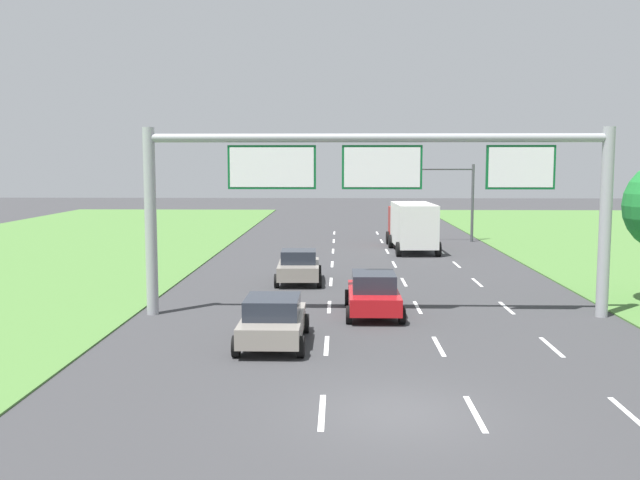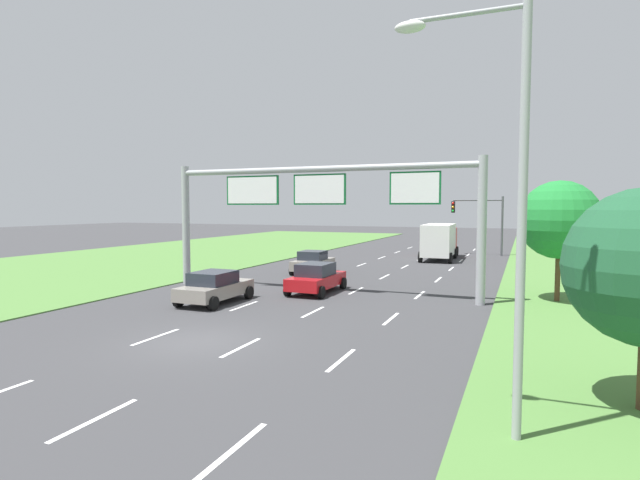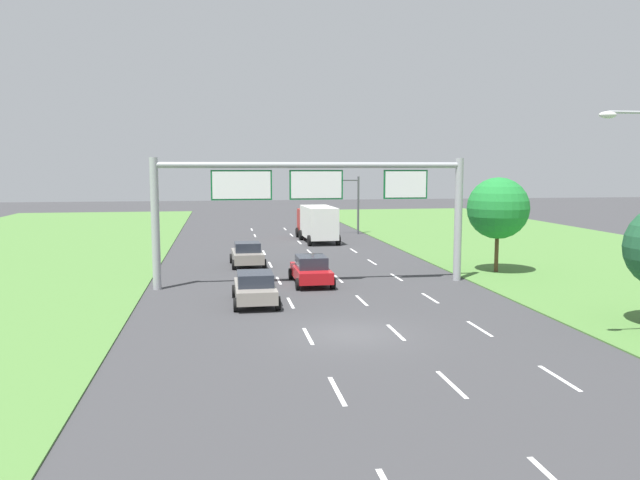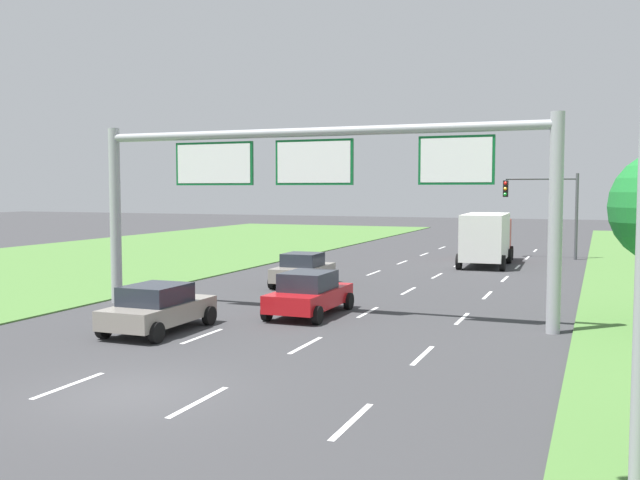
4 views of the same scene
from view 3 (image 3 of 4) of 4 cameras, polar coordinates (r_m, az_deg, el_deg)
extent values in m
plane|color=#38383A|center=(24.64, 2.98, -8.60)|extent=(200.00, 200.00, 0.00)
cube|color=white|center=(18.70, 1.57, -13.61)|extent=(0.14, 2.40, 0.01)
cube|color=white|center=(24.34, -1.09, -8.77)|extent=(0.14, 2.40, 0.01)
cube|color=white|center=(30.12, -2.71, -5.76)|extent=(0.14, 2.40, 0.01)
cube|color=white|center=(35.97, -3.79, -3.72)|extent=(0.14, 2.40, 0.01)
cube|color=white|center=(41.87, -4.57, -2.25)|extent=(0.14, 2.40, 0.01)
cube|color=white|center=(47.79, -5.15, -1.15)|extent=(0.14, 2.40, 0.01)
cube|color=white|center=(53.72, -5.60, -0.29)|extent=(0.14, 2.40, 0.01)
cube|color=white|center=(59.67, -5.96, 0.40)|extent=(0.14, 2.40, 0.01)
cube|color=white|center=(65.63, -6.26, 0.97)|extent=(0.14, 2.40, 0.01)
cube|color=white|center=(19.62, 11.92, -12.77)|extent=(0.14, 2.40, 0.01)
cube|color=white|center=(25.05, 6.94, -8.37)|extent=(0.14, 2.40, 0.01)
cube|color=white|center=(30.70, 3.83, -5.53)|extent=(0.14, 2.40, 0.01)
cube|color=white|center=(36.46, 1.70, -3.57)|extent=(0.14, 2.40, 0.01)
cube|color=white|center=(42.28, 0.17, -2.14)|extent=(0.14, 2.40, 0.01)
cube|color=white|center=(48.15, -0.99, -1.06)|extent=(0.14, 2.40, 0.01)
cube|color=white|center=(54.05, -1.90, -0.22)|extent=(0.14, 2.40, 0.01)
cube|color=white|center=(59.97, -2.62, 0.46)|extent=(0.14, 2.40, 0.01)
cube|color=white|center=(65.90, -3.22, 1.02)|extent=(0.14, 2.40, 0.01)
cube|color=white|center=(21.09, 21.02, -11.69)|extent=(0.14, 2.40, 0.01)
cube|color=white|center=(26.22, 14.38, -7.85)|extent=(0.14, 2.40, 0.01)
cube|color=white|center=(31.66, 10.04, -5.25)|extent=(0.14, 2.40, 0.01)
cube|color=white|center=(37.27, 7.01, -3.39)|extent=(0.14, 2.40, 0.01)
cube|color=white|center=(42.99, 4.78, -2.02)|extent=(0.14, 2.40, 0.01)
cube|color=white|center=(48.77, 3.08, -0.97)|extent=(0.14, 2.40, 0.01)
cube|color=white|center=(54.60, 1.75, -0.15)|extent=(0.14, 2.40, 0.01)
cube|color=white|center=(60.46, 0.67, 0.52)|extent=(0.14, 2.40, 0.01)
cube|color=white|center=(66.35, -0.21, 1.07)|extent=(0.14, 2.40, 0.01)
cube|color=gray|center=(30.00, -5.96, -4.63)|extent=(1.87, 4.19, 0.61)
cube|color=#232833|center=(29.73, -5.96, -3.54)|extent=(1.66, 2.05, 0.60)
cylinder|color=black|center=(31.53, -7.84, -4.67)|extent=(0.22, 0.64, 0.64)
cylinder|color=black|center=(31.63, -4.39, -4.59)|extent=(0.22, 0.64, 0.64)
cylinder|color=black|center=(28.52, -7.70, -5.88)|extent=(0.22, 0.64, 0.64)
cylinder|color=black|center=(28.62, -3.87, -5.78)|extent=(0.22, 0.64, 0.64)
cube|color=red|center=(34.81, -0.84, -3.01)|extent=(1.86, 4.37, 0.63)
cube|color=#232833|center=(34.57, -0.80, -2.00)|extent=(1.59, 2.11, 0.65)
cylinder|color=black|center=(36.33, -2.69, -3.11)|extent=(0.22, 0.64, 0.64)
cylinder|color=black|center=(36.59, 0.25, -3.03)|extent=(0.22, 0.64, 0.64)
cylinder|color=black|center=(33.14, -2.04, -4.05)|extent=(0.22, 0.64, 0.64)
cylinder|color=black|center=(33.43, 1.18, -3.96)|extent=(0.22, 0.64, 0.64)
cube|color=gray|center=(41.42, -6.66, -1.48)|extent=(2.02, 3.99, 0.65)
cube|color=#232833|center=(41.26, -6.66, -0.63)|extent=(1.68, 1.79, 0.61)
cylinder|color=black|center=(42.81, -8.10, -1.67)|extent=(0.24, 0.65, 0.64)
cylinder|color=black|center=(42.95, -5.50, -1.61)|extent=(0.24, 0.65, 0.64)
cylinder|color=black|center=(40.01, -7.89, -2.26)|extent=(0.24, 0.65, 0.64)
cylinder|color=black|center=(40.16, -5.12, -2.19)|extent=(0.24, 0.65, 0.64)
cube|color=#B21E19|center=(57.68, -0.88, 1.76)|extent=(2.28, 2.18, 2.20)
cube|color=silver|center=(53.75, -0.11, 1.65)|extent=(2.56, 5.66, 2.67)
cylinder|color=black|center=(58.08, -2.06, 0.70)|extent=(0.31, 0.91, 0.90)
cylinder|color=black|center=(58.48, 0.12, 0.75)|extent=(0.31, 0.91, 0.90)
cylinder|color=black|center=(55.81, -1.77, 0.46)|extent=(0.31, 0.91, 0.90)
cylinder|color=black|center=(56.26, 0.67, 0.51)|extent=(0.31, 0.91, 0.90)
cylinder|color=black|center=(51.53, -0.96, -0.05)|extent=(0.31, 0.91, 0.90)
cylinder|color=black|center=(52.01, 1.66, 0.01)|extent=(0.31, 0.91, 0.90)
cylinder|color=#9EA0A5|center=(34.01, -14.82, 1.41)|extent=(0.44, 0.44, 7.00)
cylinder|color=#9EA0A5|center=(36.41, 12.52, 1.81)|extent=(0.44, 0.44, 7.00)
cylinder|color=#9EA0A5|center=(34.08, -0.68, 6.86)|extent=(16.80, 0.32, 0.32)
cube|color=#0C5B28|center=(33.74, -7.18, 5.00)|extent=(3.25, 0.12, 1.61)
cube|color=white|center=(33.68, -7.18, 5.00)|extent=(3.09, 0.01, 1.45)
cube|color=#0C5B28|center=(34.13, -0.35, 5.07)|extent=(2.94, 0.12, 1.61)
cube|color=white|center=(34.06, -0.33, 5.07)|extent=(2.78, 0.01, 1.45)
cube|color=#0C5B28|center=(35.26, 7.82, 5.06)|extent=(2.51, 0.12, 1.61)
cube|color=white|center=(35.19, 7.85, 5.06)|extent=(2.35, 0.01, 1.45)
cylinder|color=#47494F|center=(60.65, 3.52, 3.18)|extent=(0.20, 0.20, 5.60)
cylinder|color=#47494F|center=(60.10, 1.43, 5.49)|extent=(4.50, 0.14, 0.14)
cube|color=black|center=(59.74, -0.70, 4.86)|extent=(0.32, 0.36, 1.10)
sphere|color=red|center=(59.53, -0.67, 5.21)|extent=(0.22, 0.22, 0.22)
sphere|color=orange|center=(59.54, -0.67, 4.86)|extent=(0.22, 0.22, 0.22)
sphere|color=green|center=(59.56, -0.67, 4.50)|extent=(0.22, 0.22, 0.22)
cylinder|color=#9EA0A5|center=(24.26, 27.03, 10.36)|extent=(2.20, 0.10, 0.10)
ellipsoid|color=silver|center=(23.63, 24.82, 10.35)|extent=(0.64, 0.32, 0.24)
cylinder|color=#513823|center=(39.92, 15.84, -1.06)|extent=(0.24, 0.24, 2.58)
sphere|color=#1F7C32|center=(39.66, 15.96, 2.82)|extent=(3.77, 3.77, 3.77)
camera|label=1|loc=(8.31, 17.04, 0.89)|focal=40.00mm
camera|label=2|loc=(18.04, 49.09, -1.62)|focal=28.00mm
camera|label=4|loc=(18.03, 45.95, -1.41)|focal=40.00mm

